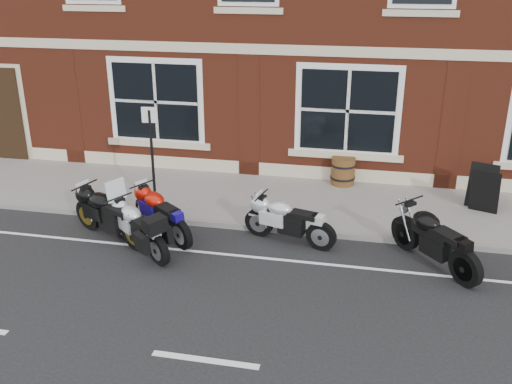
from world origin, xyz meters
TOP-DOWN VIEW (x-y plane):
  - ground at (0.00, 0.00)m, footprint 80.00×80.00m
  - sidewalk at (0.00, 3.00)m, footprint 30.00×3.00m
  - kerb at (0.00, 1.42)m, footprint 30.00×0.16m
  - moto_touring_silver at (-2.25, 0.05)m, footprint 1.68×1.37m
  - moto_sport_red at (-2.03, 0.78)m, footprint 1.71×1.42m
  - moto_sport_black at (-3.04, 0.44)m, footprint 2.03×1.14m
  - moto_sport_silver at (0.59, 1.01)m, footprint 1.96×0.68m
  - moto_naked_black at (3.42, 0.61)m, footprint 1.54×1.89m
  - a_board_sign at (4.67, 3.25)m, footprint 0.73×0.61m
  - barrel_planter at (1.48, 4.30)m, footprint 0.63×0.63m
  - parking_sign at (-2.55, 1.70)m, footprint 0.34×0.06m

SIDE VIEW (x-z plane):
  - ground at x=0.00m, z-range 0.00..0.00m
  - sidewalk at x=0.00m, z-range 0.00..0.12m
  - kerb at x=0.00m, z-range 0.00..0.12m
  - barrel_planter at x=1.48m, z-range 0.12..0.82m
  - moto_sport_silver at x=0.59m, z-range 0.07..0.97m
  - moto_sport_red at x=-2.03m, z-range 0.07..1.01m
  - moto_touring_silver at x=-2.25m, z-range -0.13..1.22m
  - moto_sport_black at x=-3.04m, z-range 0.07..1.07m
  - moto_naked_black at x=3.42m, z-range 0.08..1.11m
  - a_board_sign at x=4.67m, z-range 0.12..1.16m
  - parking_sign at x=-2.55m, z-range 0.31..2.70m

